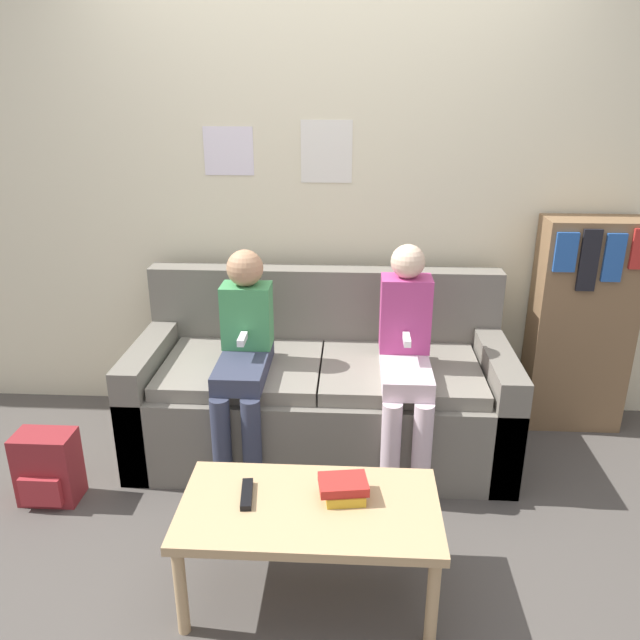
{
  "coord_description": "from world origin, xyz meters",
  "views": [
    {
      "loc": [
        0.16,
        -2.39,
        1.83
      ],
      "look_at": [
        0.0,
        0.39,
        0.77
      ],
      "focal_mm": 35.0,
      "sensor_mm": 36.0,
      "label": 1
    }
  ],
  "objects_px": {
    "tv_remote": "(247,494)",
    "person_left": "(244,352)",
    "couch": "(321,394)",
    "bookshelf": "(580,325)",
    "coffee_table": "(309,515)",
    "backpack": "(48,468)",
    "person_right": "(406,353)"
  },
  "relations": [
    {
      "from": "couch",
      "to": "person_left",
      "type": "bearing_deg",
      "value": -151.02
    },
    {
      "from": "coffee_table",
      "to": "tv_remote",
      "type": "bearing_deg",
      "value": 171.58
    },
    {
      "from": "coffee_table",
      "to": "person_right",
      "type": "bearing_deg",
      "value": 64.97
    },
    {
      "from": "person_left",
      "to": "person_right",
      "type": "height_order",
      "value": "person_right"
    },
    {
      "from": "couch",
      "to": "backpack",
      "type": "height_order",
      "value": "couch"
    },
    {
      "from": "bookshelf",
      "to": "couch",
      "type": "bearing_deg",
      "value": -166.93
    },
    {
      "from": "couch",
      "to": "person_right",
      "type": "distance_m",
      "value": 0.56
    },
    {
      "from": "tv_remote",
      "to": "backpack",
      "type": "bearing_deg",
      "value": 148.82
    },
    {
      "from": "person_left",
      "to": "tv_remote",
      "type": "distance_m",
      "value": 0.85
    },
    {
      "from": "bookshelf",
      "to": "backpack",
      "type": "distance_m",
      "value": 2.8
    },
    {
      "from": "bookshelf",
      "to": "coffee_table",
      "type": "bearing_deg",
      "value": -135.25
    },
    {
      "from": "person_left",
      "to": "bookshelf",
      "type": "distance_m",
      "value": 1.84
    },
    {
      "from": "backpack",
      "to": "tv_remote",
      "type": "bearing_deg",
      "value": -24.68
    },
    {
      "from": "person_left",
      "to": "couch",
      "type": "bearing_deg",
      "value": 28.98
    },
    {
      "from": "person_right",
      "to": "tv_remote",
      "type": "height_order",
      "value": "person_right"
    },
    {
      "from": "couch",
      "to": "person_right",
      "type": "xyz_separation_m",
      "value": [
        0.41,
        -0.2,
        0.33
      ]
    },
    {
      "from": "couch",
      "to": "bookshelf",
      "type": "xyz_separation_m",
      "value": [
        1.4,
        0.32,
        0.29
      ]
    },
    {
      "from": "bookshelf",
      "to": "backpack",
      "type": "relative_size",
      "value": 3.43
    },
    {
      "from": "coffee_table",
      "to": "backpack",
      "type": "bearing_deg",
      "value": 158.14
    },
    {
      "from": "couch",
      "to": "tv_remote",
      "type": "distance_m",
      "value": 1.04
    },
    {
      "from": "tv_remote",
      "to": "person_left",
      "type": "bearing_deg",
      "value": 93.45
    },
    {
      "from": "backpack",
      "to": "person_right",
      "type": "bearing_deg",
      "value": 11.95
    },
    {
      "from": "couch",
      "to": "bookshelf",
      "type": "distance_m",
      "value": 1.46
    },
    {
      "from": "tv_remote",
      "to": "backpack",
      "type": "xyz_separation_m",
      "value": [
        -1.01,
        0.47,
        -0.24
      ]
    },
    {
      "from": "coffee_table",
      "to": "person_left",
      "type": "bearing_deg",
      "value": 113.99
    },
    {
      "from": "couch",
      "to": "person_left",
      "type": "relative_size",
      "value": 1.74
    },
    {
      "from": "couch",
      "to": "backpack",
      "type": "relative_size",
      "value": 5.51
    },
    {
      "from": "bookshelf",
      "to": "person_left",
      "type": "bearing_deg",
      "value": -163.37
    },
    {
      "from": "couch",
      "to": "person_right",
      "type": "height_order",
      "value": "person_right"
    },
    {
      "from": "person_left",
      "to": "backpack",
      "type": "distance_m",
      "value": 1.04
    },
    {
      "from": "couch",
      "to": "backpack",
      "type": "xyz_separation_m",
      "value": [
        -1.23,
        -0.55,
        -0.13
      ]
    },
    {
      "from": "person_left",
      "to": "tv_remote",
      "type": "xyz_separation_m",
      "value": [
        0.14,
        -0.81,
        -0.21
      ]
    }
  ]
}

